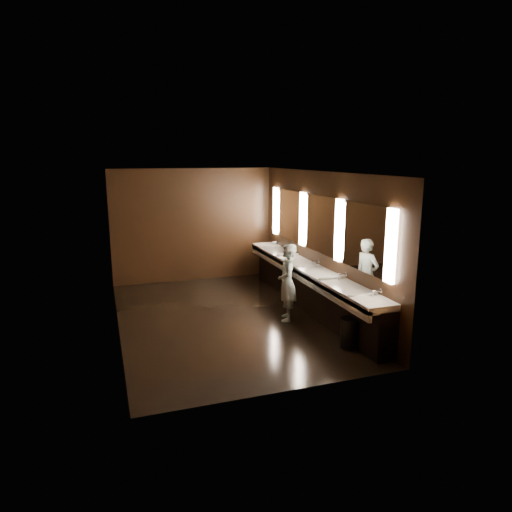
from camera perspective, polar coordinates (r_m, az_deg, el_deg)
The scene contains 10 objects.
floor at distance 8.99m, azimuth -3.81°, elevation -7.74°, with size 6.00×6.00×0.00m, color black.
ceiling at distance 8.44m, azimuth -4.08°, elevation 10.40°, with size 4.00×6.00×0.02m, color #2D2D2B.
wall_back at distance 11.49m, azimuth -7.84°, elevation 3.83°, with size 4.00×0.02×2.80m, color black.
wall_front at distance 5.84m, azimuth 3.75°, elevation -4.45°, with size 4.00×0.02×2.80m, color black.
wall_left at distance 8.33m, azimuth -17.34°, elevation 0.12°, with size 0.02×6.00×2.80m, color black.
wall_right at distance 9.32m, azimuth 8.03°, elevation 1.82°, with size 0.02×6.00×2.80m, color black.
sink_counter at distance 9.43m, azimuth 6.74°, elevation -3.65°, with size 0.55×5.40×1.01m.
mirror_band at distance 9.25m, azimuth 7.99°, elevation 3.95°, with size 0.06×5.03×1.15m.
person at distance 8.69m, azimuth 3.93°, elevation -3.31°, with size 0.54×0.35×1.48m, color #91CFD8.
trash_bin at distance 7.75m, azimuth 11.66°, elevation -9.39°, with size 0.32×0.32×0.50m, color black.
Camera 1 is at (-2.17, -8.16, 3.09)m, focal length 32.00 mm.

